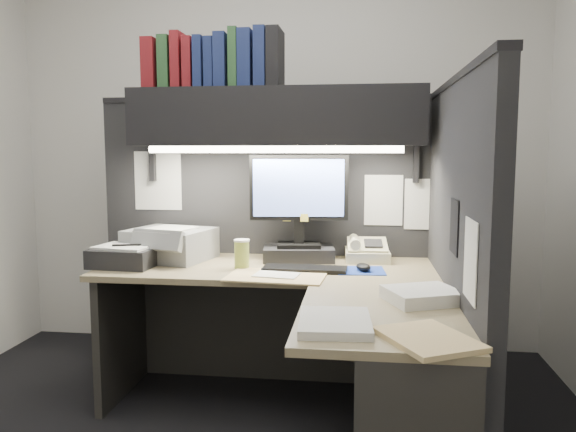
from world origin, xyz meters
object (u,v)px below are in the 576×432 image
(overhead_shelf, at_px, (277,117))
(monitor, at_px, (299,219))
(telephone, at_px, (367,252))
(coffee_cup, at_px, (242,255))
(desk, at_px, (323,363))
(keyboard, at_px, (305,269))
(printer, at_px, (170,244))
(notebook_stack, at_px, (125,257))

(overhead_shelf, relative_size, monitor, 2.72)
(telephone, height_order, coffee_cup, coffee_cup)
(telephone, distance_m, coffee_cup, 0.70)
(desk, relative_size, monitor, 2.99)
(telephone, bearing_deg, keyboard, -138.07)
(monitor, relative_size, coffee_cup, 4.08)
(monitor, height_order, keyboard, monitor)
(desk, height_order, telephone, telephone)
(desk, xyz_separation_m, printer, (-0.88, 0.68, 0.37))
(overhead_shelf, height_order, coffee_cup, overhead_shelf)
(desk, distance_m, notebook_stack, 1.21)
(coffee_cup, bearing_deg, printer, 155.78)
(keyboard, bearing_deg, telephone, 46.92)
(overhead_shelf, bearing_deg, keyboard, -57.53)
(coffee_cup, bearing_deg, desk, -47.63)
(coffee_cup, bearing_deg, overhead_shelf, 61.83)
(notebook_stack, bearing_deg, monitor, 16.65)
(desk, relative_size, coffee_cup, 12.19)
(keyboard, bearing_deg, monitor, 104.21)
(desk, relative_size, keyboard, 4.10)
(desk, bearing_deg, printer, 142.27)
(monitor, relative_size, keyboard, 1.37)
(monitor, height_order, telephone, monitor)
(monitor, distance_m, telephone, 0.41)
(telephone, xyz_separation_m, printer, (-1.07, -0.10, 0.04))
(overhead_shelf, height_order, notebook_stack, overhead_shelf)
(overhead_shelf, xyz_separation_m, notebook_stack, (-0.75, -0.27, -0.72))
(printer, xyz_separation_m, notebook_stack, (-0.17, -0.21, -0.04))
(overhead_shelf, height_order, monitor, overhead_shelf)
(printer, height_order, notebook_stack, printer)
(printer, bearing_deg, overhead_shelf, 20.87)
(telephone, height_order, notebook_stack, same)
(desk, relative_size, telephone, 6.98)
(desk, distance_m, overhead_shelf, 1.33)
(overhead_shelf, distance_m, monitor, 0.56)
(keyboard, distance_m, coffee_cup, 0.33)
(telephone, relative_size, notebook_stack, 0.76)
(monitor, xyz_separation_m, telephone, (0.37, 0.04, -0.18))
(overhead_shelf, xyz_separation_m, printer, (-0.58, -0.07, -0.69))
(overhead_shelf, relative_size, keyboard, 3.74)
(monitor, bearing_deg, notebook_stack, -170.11)
(monitor, bearing_deg, telephone, -0.18)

